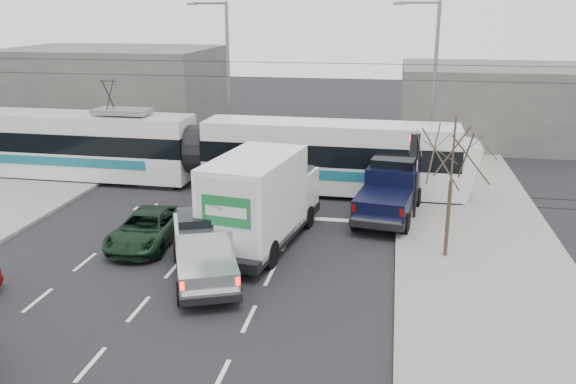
% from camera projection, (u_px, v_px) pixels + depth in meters
% --- Properties ---
extents(ground, '(120.00, 120.00, 0.00)m').
position_uv_depth(ground, '(221.00, 272.00, 20.77)').
color(ground, black).
rests_on(ground, ground).
extents(sidewalk_right, '(6.00, 60.00, 0.15)m').
position_uv_depth(sidewalk_right, '(496.00, 290.00, 19.26)').
color(sidewalk_right, gray).
rests_on(sidewalk_right, ground).
extents(rails, '(60.00, 1.60, 0.03)m').
position_uv_depth(rails, '(277.00, 189.00, 30.20)').
color(rails, '#33302D').
rests_on(rails, ground).
extents(building_left, '(14.00, 10.00, 6.00)m').
position_uv_depth(building_left, '(114.00, 91.00, 42.96)').
color(building_left, '#65615C').
rests_on(building_left, ground).
extents(building_right, '(12.00, 10.00, 5.00)m').
position_uv_depth(building_right, '(493.00, 104.00, 40.68)').
color(building_right, '#65615C').
rests_on(building_right, ground).
extents(bare_tree, '(2.40, 2.40, 5.00)m').
position_uv_depth(bare_tree, '(453.00, 156.00, 20.77)').
color(bare_tree, '#47382B').
rests_on(bare_tree, ground).
extents(traffic_signal, '(0.44, 0.44, 3.60)m').
position_uv_depth(traffic_signal, '(415.00, 158.00, 25.03)').
color(traffic_signal, black).
rests_on(traffic_signal, ground).
extents(street_lamp_near, '(2.38, 0.25, 9.00)m').
position_uv_depth(street_lamp_near, '(431.00, 79.00, 31.27)').
color(street_lamp_near, slate).
rests_on(street_lamp_near, ground).
extents(street_lamp_far, '(2.38, 0.25, 9.00)m').
position_uv_depth(street_lamp_far, '(225.00, 72.00, 35.07)').
color(street_lamp_far, slate).
rests_on(street_lamp_far, ground).
extents(catenary, '(60.00, 0.20, 7.00)m').
position_uv_depth(catenary, '(276.00, 112.00, 29.07)').
color(catenary, black).
rests_on(catenary, ground).
extents(tram, '(25.30, 3.11, 5.16)m').
position_uv_depth(tram, '(198.00, 150.00, 30.35)').
color(tram, silver).
rests_on(tram, ground).
extents(silver_pickup, '(3.67, 5.65, 1.95)m').
position_uv_depth(silver_pickup, '(203.00, 248.00, 20.33)').
color(silver_pickup, black).
rests_on(silver_pickup, ground).
extents(box_truck, '(3.57, 7.45, 3.57)m').
position_uv_depth(box_truck, '(261.00, 200.00, 22.67)').
color(box_truck, black).
rests_on(box_truck, ground).
extents(navy_pickup, '(2.96, 6.03, 2.43)m').
position_uv_depth(navy_pickup, '(390.00, 189.00, 26.09)').
color(navy_pickup, black).
rests_on(navy_pickup, ground).
extents(green_car, '(2.22, 4.58, 1.26)m').
position_uv_depth(green_car, '(147.00, 229.00, 23.05)').
color(green_car, black).
rests_on(green_car, ground).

